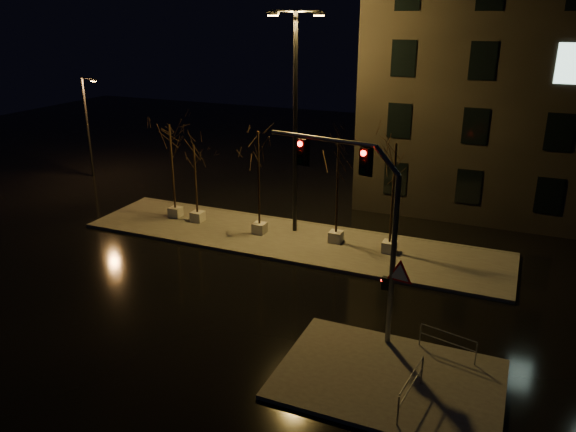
% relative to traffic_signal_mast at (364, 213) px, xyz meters
% --- Properties ---
extents(ground, '(90.00, 90.00, 0.00)m').
position_rel_traffic_signal_mast_xyz_m(ground, '(-5.84, 1.30, -4.75)').
color(ground, black).
rests_on(ground, ground).
extents(median, '(22.00, 5.00, 0.15)m').
position_rel_traffic_signal_mast_xyz_m(median, '(-5.84, 7.30, -4.67)').
color(median, '#4A4842').
rests_on(median, ground).
extents(sidewalk_corner, '(7.00, 5.00, 0.15)m').
position_rel_traffic_signal_mast_xyz_m(sidewalk_corner, '(1.66, -2.20, -4.67)').
color(sidewalk_corner, '#4A4842').
rests_on(sidewalk_corner, ground).
extents(tree_0, '(1.80, 1.80, 5.42)m').
position_rel_traffic_signal_mast_xyz_m(tree_0, '(-13.07, 7.73, -0.48)').
color(tree_0, '#B4B2A8').
rests_on(tree_0, median).
extents(tree_1, '(1.80, 1.80, 4.42)m').
position_rel_traffic_signal_mast_xyz_m(tree_1, '(-11.52, 7.59, -1.24)').
color(tree_1, '#B4B2A8').
rests_on(tree_1, median).
extents(tree_2, '(1.80, 1.80, 5.55)m').
position_rel_traffic_signal_mast_xyz_m(tree_2, '(-7.57, 7.34, -0.38)').
color(tree_2, '#B4B2A8').
rests_on(tree_2, median).
extents(tree_3, '(1.80, 1.80, 5.36)m').
position_rel_traffic_signal_mast_xyz_m(tree_3, '(-3.50, 7.79, -0.53)').
color(tree_3, '#B4B2A8').
rests_on(tree_3, median).
extents(tree_4, '(1.80, 1.80, 5.52)m').
position_rel_traffic_signal_mast_xyz_m(tree_4, '(-0.70, 7.56, -0.41)').
color(tree_4, '#B4B2A8').
rests_on(tree_4, median).
extents(traffic_signal_mast, '(5.64, 1.19, 7.00)m').
position_rel_traffic_signal_mast_xyz_m(traffic_signal_mast, '(0.00, 0.00, 0.00)').
color(traffic_signal_mast, slate).
rests_on(traffic_signal_mast, sidewalk_corner).
extents(streetlight_main, '(2.76, 0.84, 11.06)m').
position_rel_traffic_signal_mast_xyz_m(streetlight_main, '(-6.01, 8.42, 1.79)').
color(streetlight_main, black).
rests_on(streetlight_main, median).
extents(streetlight_far, '(1.36, 0.28, 6.94)m').
position_rel_traffic_signal_mast_xyz_m(streetlight_far, '(-23.49, 12.92, -0.93)').
color(streetlight_far, black).
rests_on(streetlight_far, ground).
extents(guard_rail_a, '(1.95, 0.51, 0.87)m').
position_rel_traffic_signal_mast_xyz_m(guard_rail_a, '(3.15, -0.20, -4.03)').
color(guard_rail_a, slate).
rests_on(guard_rail_a, sidewalk_corner).
extents(guard_rail_b, '(0.32, 2.17, 1.04)m').
position_rel_traffic_signal_mast_xyz_m(guard_rail_b, '(2.53, -3.23, -3.93)').
color(guard_rail_b, slate).
rests_on(guard_rail_b, sidewalk_corner).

